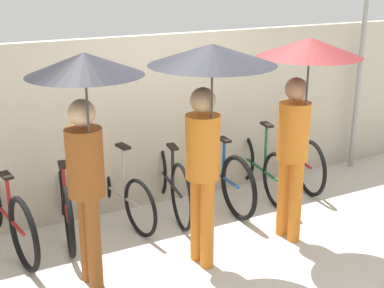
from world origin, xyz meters
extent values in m
plane|color=beige|center=(0.00, 0.00, 0.00)|extent=(30.00, 30.00, 0.00)
cube|color=#B2A893|center=(0.00, 1.80, 1.02)|extent=(11.72, 0.12, 2.04)
torus|color=black|center=(-1.78, 0.92, 0.37)|extent=(0.16, 0.74, 0.74)
cylinder|color=maroon|center=(-1.86, 1.45, 0.37)|extent=(0.19, 1.07, 0.04)
cylinder|color=maroon|center=(-1.84, 1.27, 0.61)|extent=(0.04, 0.04, 0.47)
cube|color=black|center=(-1.84, 1.27, 0.86)|extent=(0.12, 0.21, 0.03)
torus|color=black|center=(-1.16, 1.96, 0.36)|extent=(0.18, 0.72, 0.72)
torus|color=black|center=(-1.33, 1.01, 0.36)|extent=(0.18, 0.72, 0.72)
cylinder|color=maroon|center=(-1.24, 1.48, 0.36)|extent=(0.21, 0.96, 0.04)
cylinder|color=maroon|center=(-1.27, 1.32, 0.60)|extent=(0.04, 0.04, 0.48)
cube|color=black|center=(-1.27, 1.32, 0.85)|extent=(0.12, 0.21, 0.03)
cylinder|color=maroon|center=(-1.16, 1.96, 0.69)|extent=(0.04, 0.04, 0.65)
cylinder|color=maroon|center=(-1.16, 1.96, 1.01)|extent=(0.44, 0.11, 0.03)
torus|color=black|center=(-0.69, 2.03, 0.32)|extent=(0.14, 0.64, 0.64)
torus|color=black|center=(-0.55, 1.05, 0.32)|extent=(0.14, 0.64, 0.64)
cylinder|color=#A59E93|center=(-0.62, 1.54, 0.32)|extent=(0.18, 0.99, 0.04)
cylinder|color=#A59E93|center=(-0.60, 1.37, 0.62)|extent=(0.04, 0.04, 0.59)
cube|color=black|center=(-0.60, 1.37, 0.93)|extent=(0.12, 0.21, 0.03)
cylinder|color=#A59E93|center=(-0.69, 2.03, 0.68)|extent=(0.04, 0.04, 0.71)
cylinder|color=#A59E93|center=(-0.69, 2.03, 1.03)|extent=(0.44, 0.09, 0.03)
torus|color=black|center=(0.09, 1.99, 0.38)|extent=(0.17, 0.75, 0.76)
torus|color=black|center=(-0.09, 0.99, 0.38)|extent=(0.17, 0.75, 0.76)
cylinder|color=black|center=(0.00, 1.49, 0.38)|extent=(0.21, 1.00, 0.04)
cylinder|color=black|center=(-0.03, 1.31, 0.61)|extent=(0.04, 0.04, 0.46)
cube|color=black|center=(-0.03, 1.31, 0.85)|extent=(0.12, 0.21, 0.03)
cylinder|color=black|center=(0.09, 1.99, 0.70)|extent=(0.04, 0.04, 0.65)
cylinder|color=black|center=(0.09, 1.99, 1.03)|extent=(0.44, 0.10, 0.03)
torus|color=black|center=(0.64, 1.97, 0.38)|extent=(0.08, 0.76, 0.76)
torus|color=black|center=(0.60, 0.91, 0.38)|extent=(0.08, 0.76, 0.76)
cylinder|color=#19478C|center=(0.62, 1.44, 0.38)|extent=(0.07, 1.06, 0.04)
cylinder|color=#19478C|center=(0.62, 1.26, 0.61)|extent=(0.04, 0.04, 0.46)
cube|color=black|center=(0.62, 1.26, 0.86)|extent=(0.10, 0.20, 0.03)
cylinder|color=#19478C|center=(0.64, 1.97, 0.69)|extent=(0.04, 0.04, 0.62)
cylinder|color=#19478C|center=(0.64, 1.97, 1.00)|extent=(0.44, 0.04, 0.03)
torus|color=black|center=(1.31, 1.91, 0.34)|extent=(0.14, 0.69, 0.69)
torus|color=black|center=(1.18, 0.95, 0.34)|extent=(0.14, 0.69, 0.69)
cylinder|color=#19662D|center=(1.24, 1.43, 0.34)|extent=(0.17, 0.97, 0.04)
cylinder|color=#19662D|center=(1.22, 1.26, 0.64)|extent=(0.04, 0.04, 0.60)
cube|color=black|center=(1.22, 1.26, 0.95)|extent=(0.12, 0.21, 0.03)
cylinder|color=#19662D|center=(1.31, 1.91, 0.66)|extent=(0.04, 0.04, 0.63)
cylinder|color=#19662D|center=(1.31, 1.91, 0.97)|extent=(0.44, 0.09, 0.03)
torus|color=black|center=(1.95, 2.03, 0.36)|extent=(0.18, 0.72, 0.72)
torus|color=black|center=(1.77, 1.05, 0.36)|extent=(0.18, 0.72, 0.72)
cylinder|color=maroon|center=(1.86, 1.54, 0.36)|extent=(0.21, 0.98, 0.04)
cylinder|color=maroon|center=(1.83, 1.37, 0.66)|extent=(0.04, 0.04, 0.61)
cube|color=black|center=(1.83, 1.37, 0.98)|extent=(0.12, 0.21, 0.03)
cylinder|color=maroon|center=(1.95, 2.03, 0.69)|extent=(0.04, 0.04, 0.65)
cylinder|color=maroon|center=(1.95, 2.03, 1.01)|extent=(0.44, 0.11, 0.03)
cylinder|color=brown|center=(-1.31, 0.48, 0.44)|extent=(0.13, 0.13, 0.89)
cylinder|color=brown|center=(-1.30, 0.30, 0.44)|extent=(0.13, 0.13, 0.89)
cylinder|color=brown|center=(-1.30, 0.39, 1.19)|extent=(0.32, 0.32, 0.60)
sphere|color=tan|center=(-1.30, 0.39, 1.62)|extent=(0.23, 0.23, 0.23)
cylinder|color=#332D28|center=(-1.29, 0.25, 1.59)|extent=(0.02, 0.02, 0.74)
cone|color=black|center=(-1.29, 0.25, 2.05)|extent=(0.94, 0.94, 0.18)
cylinder|color=#C66B1E|center=(-0.24, 0.34, 0.45)|extent=(0.13, 0.13, 0.89)
cylinder|color=#C66B1E|center=(-0.23, 0.16, 0.45)|extent=(0.13, 0.13, 0.89)
cylinder|color=#C66B1E|center=(-0.24, 0.25, 1.20)|extent=(0.32, 0.32, 0.61)
sphere|color=tan|center=(-0.24, 0.25, 1.64)|extent=(0.23, 0.23, 0.23)
cylinder|color=#332D28|center=(-0.23, 0.11, 1.60)|extent=(0.02, 0.02, 0.74)
cone|color=black|center=(-0.23, 0.11, 2.06)|extent=(1.11, 1.11, 0.18)
cylinder|color=#C66B1E|center=(0.82, 0.36, 0.44)|extent=(0.13, 0.13, 0.89)
cylinder|color=#C66B1E|center=(0.84, 0.18, 0.44)|extent=(0.13, 0.13, 0.89)
cylinder|color=#C66B1E|center=(0.83, 0.27, 1.19)|extent=(0.32, 0.32, 0.60)
sphere|color=#997051|center=(0.83, 0.27, 1.63)|extent=(0.23, 0.23, 0.23)
cylinder|color=#332D28|center=(0.85, 0.13, 1.59)|extent=(0.02, 0.02, 0.74)
cone|color=#591919|center=(0.85, 0.13, 2.05)|extent=(0.99, 0.99, 0.18)
cylinder|color=gray|center=(2.98, 1.58, 1.28)|extent=(0.07, 0.07, 2.57)
camera|label=1|loc=(-2.49, -3.80, 2.76)|focal=50.00mm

